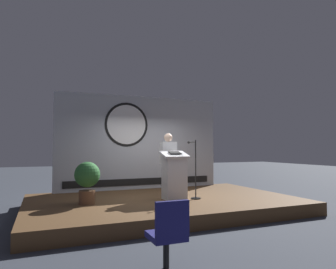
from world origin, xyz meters
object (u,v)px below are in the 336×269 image
Objects in this scene: speaker_person at (168,164)px; podium at (174,176)px; audience_chair_left at (169,231)px; potted_plant at (87,179)px; microphone_stand at (195,178)px.

podium is at bearing -94.63° from speaker_person.
audience_chair_left is at bearing -112.75° from speaker_person.
podium is 1.31× the size of audience_chair_left.
podium is 3.51m from audience_chair_left.
speaker_person reaches higher than potted_plant.
speaker_person reaches higher than podium.
audience_chair_left is (-1.49, -3.16, -0.37)m from podium.
podium is at bearing -4.93° from potted_plant.
speaker_person is 2.12m from potted_plant.
audience_chair_left is at bearing -80.59° from potted_plant.
potted_plant is (-2.08, -0.30, -0.26)m from speaker_person.
speaker_person is at bearing 8.33° from potted_plant.
podium is 2.05m from potted_plant.
microphone_stand is 3.67m from audience_chair_left.
podium is at bearing 169.03° from microphone_stand.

